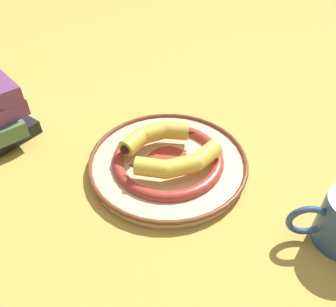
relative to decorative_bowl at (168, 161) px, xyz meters
name	(u,v)px	position (x,y,z in m)	size (l,w,h in m)	color
ground_plane	(189,175)	(0.04, 0.03, -0.02)	(2.80, 2.80, 0.00)	gold
decorative_bowl	(168,161)	(0.00, 0.00, 0.00)	(0.34, 0.34, 0.03)	beige
banana_a	(156,135)	(-0.05, -0.01, 0.04)	(0.07, 0.18, 0.04)	gold
banana_b	(178,163)	(0.05, 0.01, 0.04)	(0.07, 0.20, 0.04)	yellow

